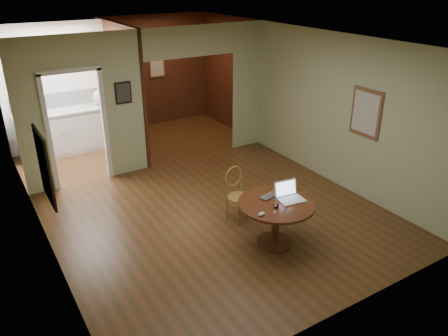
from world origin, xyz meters
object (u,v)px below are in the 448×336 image
open_laptop (289,195)px  closed_laptop (272,197)px  chair (237,191)px  dining_table (276,213)px

open_laptop → closed_laptop: open_laptop is taller
chair → open_laptop: open_laptop is taller
chair → dining_table: bearing=-92.3°
open_laptop → closed_laptop: (-0.18, 0.15, -0.05)m
open_laptop → chair: bearing=116.1°
dining_table → chair: 0.89m
chair → closed_laptop: (0.11, -0.74, 0.20)m
open_laptop → closed_laptop: size_ratio=1.21×
chair → open_laptop: 0.97m
chair → closed_laptop: size_ratio=2.80×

